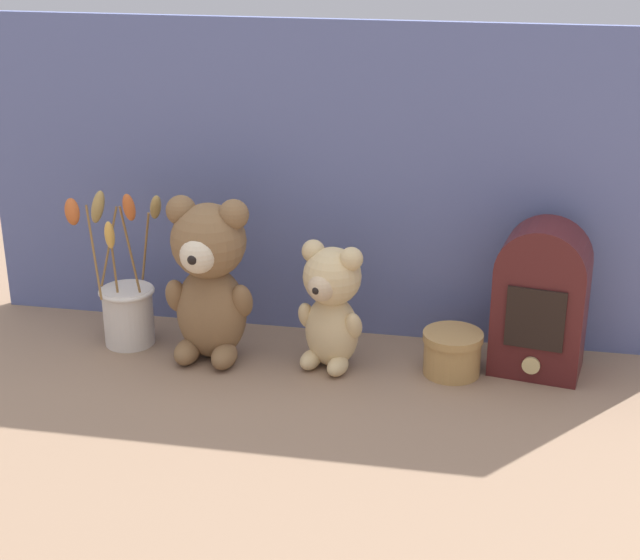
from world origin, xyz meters
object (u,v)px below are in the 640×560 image
at_px(vintage_radio, 541,297).
at_px(decorative_tin_tall, 452,353).
at_px(teddy_bear_medium, 331,304).
at_px(flower_vase, 126,303).
at_px(teddy_bear_large, 209,277).

height_order(vintage_radio, decorative_tin_tall, vintage_radio).
height_order(teddy_bear_medium, flower_vase, flower_vase).
xyz_separation_m(flower_vase, vintage_radio, (0.75, 0.03, 0.06)).
bearing_deg(vintage_radio, flower_vase, -177.70).
bearing_deg(teddy_bear_medium, teddy_bear_large, -178.46).
xyz_separation_m(teddy_bear_large, flower_vase, (-0.17, 0.03, -0.08)).
xyz_separation_m(teddy_bear_large, teddy_bear_medium, (0.22, 0.01, -0.04)).
distance_m(teddy_bear_medium, vintage_radio, 0.36).
distance_m(teddy_bear_large, teddy_bear_medium, 0.22).
distance_m(flower_vase, decorative_tin_tall, 0.61).
relative_size(teddy_bear_large, vintage_radio, 1.10).
xyz_separation_m(teddy_bear_large, decorative_tin_tall, (0.43, 0.02, -0.12)).
height_order(flower_vase, decorative_tin_tall, flower_vase).
distance_m(teddy_bear_large, decorative_tin_tall, 0.45).
distance_m(flower_vase, vintage_radio, 0.75).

